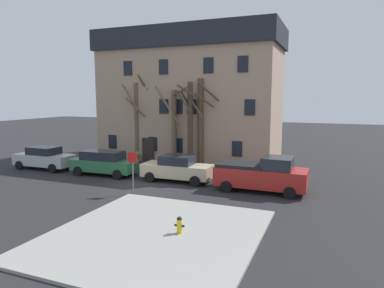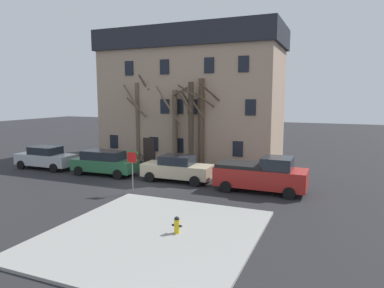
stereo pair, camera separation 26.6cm
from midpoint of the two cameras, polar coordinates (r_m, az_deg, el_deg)
name	(u,v)px [view 1 (the left image)]	position (r m, az deg, el deg)	size (l,w,h in m)	color
ground_plane	(138,186)	(22.39, -9.27, -6.78)	(120.00, 120.00, 0.00)	#262628
sidewalk_slab	(156,234)	(14.65, -6.54, -14.47)	(8.18, 8.92, 0.12)	#999993
building_main	(190,95)	(31.56, -0.57, 8.12)	(16.08, 7.14, 11.39)	tan
tree_bare_near	(138,118)	(30.33, -9.10, 4.31)	(2.81, 2.87, 7.42)	brown
tree_bare_mid	(174,123)	(28.13, -3.26, 3.42)	(2.60, 2.83, 6.89)	brown
tree_bare_far	(190,121)	(27.17, -0.63, 3.73)	(2.66, 2.72, 6.97)	#4C3D2D
tree_bare_end	(201,120)	(27.47, 1.20, 4.05)	(2.76, 2.81, 7.00)	brown
car_silver_sedan	(44,158)	(29.36, -23.35, -2.11)	(4.81, 2.10, 1.75)	#B7BABF
car_green_wagon	(104,163)	(25.68, -14.60, -2.97)	(4.82, 2.06, 1.75)	#2D6B42
car_beige_sedan	(177,168)	(23.08, -2.80, -4.04)	(4.71, 2.07, 1.73)	#C6B793
pickup_truck_red	(262,174)	(21.02, 11.01, -4.92)	(5.33, 2.31, 2.12)	#AD231E
fire_hydrant	(179,225)	(14.36, -2.62, -13.09)	(0.42, 0.22, 0.69)	gold
street_sign_pole	(133,164)	(20.17, -10.11, -3.30)	(0.76, 0.07, 2.50)	slate
bicycle_leaning	(132,158)	(30.40, -10.03, -2.23)	(1.74, 0.33, 1.03)	black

